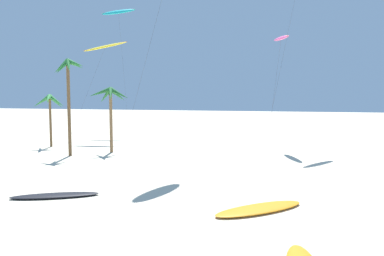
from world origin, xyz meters
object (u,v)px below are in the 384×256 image
palm_tree_0 (50,104)px  flying_kite_2 (119,12)px  flying_kite_3 (281,38)px  flying_kite_5 (105,47)px  grounded_kite_1 (260,209)px  palm_tree_1 (69,76)px  palm_tree_2 (111,99)px  grounded_kite_0 (55,195)px

palm_tree_0 → flying_kite_2: flying_kite_2 is taller
palm_tree_0 → flying_kite_3: size_ratio=0.48×
flying_kite_2 → flying_kite_5: flying_kite_2 is taller
palm_tree_0 → grounded_kite_1: (28.56, -20.96, -5.49)m
palm_tree_1 → flying_kite_5: flying_kite_5 is taller
palm_tree_2 → palm_tree_0: bearing=165.7°
flying_kite_2 → grounded_kite_0: flying_kite_2 is taller
flying_kite_5 → flying_kite_3: bearing=-7.1°
flying_kite_3 → grounded_kite_0: flying_kite_3 is taller
flying_kite_3 → flying_kite_5: (-25.23, 3.15, 0.15)m
palm_tree_2 → flying_kite_5: bearing=119.6°
palm_tree_0 → flying_kite_3: 30.33m
grounded_kite_0 → grounded_kite_1: (13.41, 0.48, 0.01)m
palm_tree_0 → grounded_kite_1: 35.85m
grounded_kite_1 → flying_kite_2: bearing=124.9°
palm_tree_2 → grounded_kite_0: palm_tree_2 is taller
flying_kite_3 → palm_tree_1: bearing=-153.0°
palm_tree_1 → flying_kite_5: 15.59m
palm_tree_1 → grounded_kite_1: palm_tree_1 is taller
flying_kite_2 → flying_kite_3: size_ratio=1.53×
palm_tree_1 → palm_tree_2: bearing=45.9°
palm_tree_2 → flying_kite_3: bearing=22.7°
palm_tree_2 → flying_kite_2: flying_kite_2 is taller
flying_kite_2 → flying_kite_5: 12.30m
grounded_kite_0 → grounded_kite_1: 13.41m
palm_tree_0 → palm_tree_1: size_ratio=0.64×
flying_kite_2 → grounded_kite_0: bearing=-70.5°
palm_tree_2 → grounded_kite_0: bearing=-74.3°
grounded_kite_0 → grounded_kite_1: grounded_kite_1 is taller
flying_kite_2 → flying_kite_5: bearing=-76.1°
palm_tree_1 → flying_kite_2: flying_kite_2 is taller
flying_kite_3 → grounded_kite_1: size_ratio=2.52×
grounded_kite_0 → flying_kite_3: bearing=63.1°
palm_tree_0 → flying_kite_5: flying_kite_5 is taller
palm_tree_0 → grounded_kite_0: bearing=-54.7°
palm_tree_2 → palm_tree_1: bearing=-134.1°
flying_kite_2 → grounded_kite_1: bearing=-55.1°
palm_tree_2 → flying_kite_3: (18.93, 7.91, 7.40)m
grounded_kite_1 → palm_tree_0: bearing=143.7°
flying_kite_3 → grounded_kite_0: size_ratio=2.51×
flying_kite_3 → palm_tree_2: bearing=-157.3°
flying_kite_3 → palm_tree_0: bearing=-169.4°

